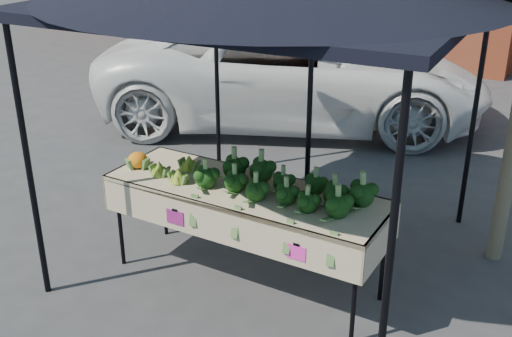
# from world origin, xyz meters

# --- Properties ---
(ground) EXTENTS (90.00, 90.00, 0.00)m
(ground) POSITION_xyz_m (0.00, 0.00, 0.00)
(ground) COLOR #343437
(table) EXTENTS (2.43, 0.91, 0.90)m
(table) POSITION_xyz_m (-0.16, -0.03, 0.45)
(table) COLOR #C2AB8E
(table) RESTS_ON ground
(canopy) EXTENTS (3.16, 3.16, 2.74)m
(canopy) POSITION_xyz_m (-0.15, 0.50, 1.37)
(canopy) COLOR black
(canopy) RESTS_ON ground
(broccoli_heap) EXTENTS (1.45, 0.55, 0.24)m
(broccoli_heap) POSITION_xyz_m (0.16, -0.01, 1.02)
(broccoli_heap) COLOR #11340F
(broccoli_heap) RESTS_ON table
(romanesco_cluster) EXTENTS (0.41, 0.45, 0.18)m
(romanesco_cluster) POSITION_xyz_m (-0.83, -0.05, 0.99)
(romanesco_cluster) COLOR #98A532
(romanesco_cluster) RESTS_ON table
(cauliflower_pair) EXTENTS (0.18, 0.18, 0.17)m
(cauliflower_pair) POSITION_xyz_m (-1.21, -0.08, 0.98)
(cauliflower_pair) COLOR orange
(cauliflower_pair) RESTS_ON table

